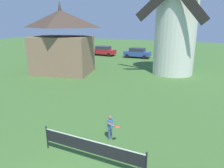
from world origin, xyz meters
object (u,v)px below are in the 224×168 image
(tennis_net, at_px, (91,147))
(parked_car_red, at_px, (103,51))
(windmill, at_px, (177,16))
(parked_car_blue, at_px, (137,53))
(player_far, at_px, (110,126))
(chapel, at_px, (62,43))

(tennis_net, relative_size, parked_car_red, 1.11)
(tennis_net, bearing_deg, windmill, 88.77)
(parked_car_blue, bearing_deg, parked_car_red, -179.16)
(tennis_net, bearing_deg, player_far, 90.93)
(tennis_net, bearing_deg, parked_car_red, 116.16)
(windmill, xyz_separation_m, player_far, (-0.40, -15.16, -5.41))
(windmill, height_order, player_far, windmill)
(chapel, bearing_deg, windmill, 23.06)
(parked_car_blue, bearing_deg, windmill, -50.87)
(player_far, relative_size, chapel, 0.16)
(windmill, relative_size, parked_car_blue, 2.98)
(tennis_net, bearing_deg, chapel, 131.17)
(windmill, xyz_separation_m, tennis_net, (-0.37, -17.05, -5.43))
(parked_car_red, bearing_deg, chapel, -82.63)
(player_far, xyz_separation_m, chapel, (-10.74, 10.42, 2.58))
(tennis_net, xyz_separation_m, parked_car_red, (-12.45, 25.36, 0.13))
(tennis_net, xyz_separation_m, chapel, (-10.77, 12.31, 2.60))
(windmill, height_order, chapel, windmill)
(parked_car_red, bearing_deg, tennis_net, -63.84)
(parked_car_red, bearing_deg, player_far, -62.10)
(player_far, bearing_deg, windmill, 88.50)
(player_far, distance_m, parked_car_red, 26.55)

